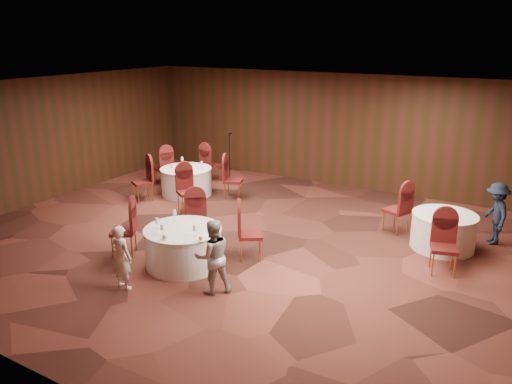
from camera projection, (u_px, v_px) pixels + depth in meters
The scene contains 15 objects.
ground at pixel (243, 242), 10.60m from camera, with size 12.00×12.00×0.00m, color black.
room_shell at pixel (242, 152), 10.01m from camera, with size 12.00×12.00×12.00m.
table_main at pixel (183, 247), 9.47m from camera, with size 1.47×1.47×0.74m.
table_left at pixel (186, 181), 13.65m from camera, with size 1.39×1.39×0.74m.
table_right at pixel (443, 231), 10.22m from camera, with size 1.29×1.29×0.74m.
chairs_main at pixel (190, 227), 10.10m from camera, with size 3.00×2.13×1.00m.
chairs_left at pixel (188, 177), 13.61m from camera, with size 3.11×3.09×1.00m.
chairs_right at pixel (418, 227), 10.08m from camera, with size 1.97×2.27×1.00m.
tabletop_main at pixel (183, 228), 9.14m from camera, with size 1.15×1.07×0.22m.
tabletop_left at pixel (186, 165), 13.51m from camera, with size 0.85×0.84×0.22m.
tabletop_right at pixel (454, 212), 9.76m from camera, with size 0.08×0.08×0.22m.
mic_stand at pixel (230, 167), 14.92m from camera, with size 0.24×0.24×1.45m.
woman_a at pixel (122, 257), 8.54m from camera, with size 0.42×0.28×1.16m, color white.
woman_b at pixel (213, 256), 8.39m from camera, with size 0.64×0.50×1.32m, color #B5B6BA.
man_c at pixel (496, 213), 10.39m from camera, with size 0.85×0.49×1.32m, color #161E32.
Camera 1 is at (5.15, -8.31, 4.24)m, focal length 35.00 mm.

